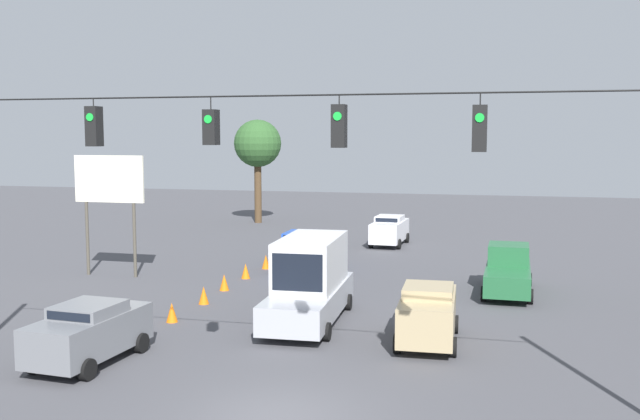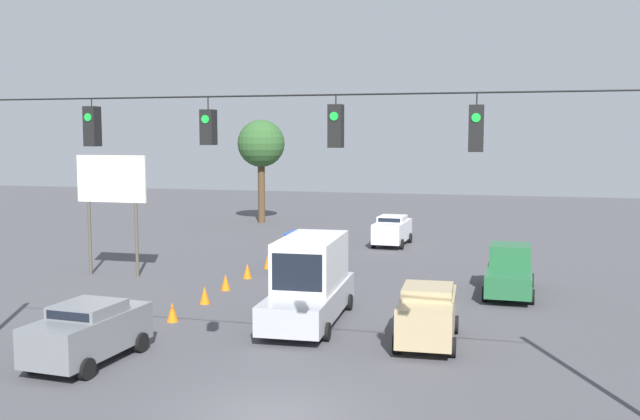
{
  "view_description": "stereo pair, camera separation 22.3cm",
  "coord_description": "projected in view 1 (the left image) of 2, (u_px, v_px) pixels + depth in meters",
  "views": [
    {
      "loc": [
        -5.25,
        16.38,
        6.94
      ],
      "look_at": [
        0.97,
        -8.3,
        4.31
      ],
      "focal_mm": 40.0,
      "sensor_mm": 36.0,
      "label": 1
    },
    {
      "loc": [
        -5.47,
        16.32,
        6.94
      ],
      "look_at": [
        0.97,
        -8.3,
        4.31
      ],
      "focal_mm": 40.0,
      "sensor_mm": 36.0,
      "label": 2
    }
  ],
  "objects": [
    {
      "name": "box_truck_silver_withflow_mid",
      "position": [
        310.0,
        281.0,
        26.69
      ],
      "size": [
        2.68,
        6.95,
        3.19
      ],
      "color": "#A8AAB2",
      "rests_on": "ground_plane"
    },
    {
      "name": "ground_plane",
      "position": [
        277.0,
        415.0,
        17.78
      ],
      "size": [
        140.0,
        140.0,
        0.0
      ],
      "primitive_type": "plane",
      "color": "#47474C"
    },
    {
      "name": "traffic_cone_fifth",
      "position": [
        246.0,
        271.0,
        34.91
      ],
      "size": [
        0.43,
        0.43,
        0.73
      ],
      "primitive_type": "cone",
      "color": "orange",
      "rests_on": "ground_plane"
    },
    {
      "name": "sedan_white_withflow_deep",
      "position": [
        389.0,
        230.0,
        45.5
      ],
      "size": [
        2.15,
        4.49,
        1.91
      ],
      "color": "silver",
      "rests_on": "ground_plane"
    },
    {
      "name": "traffic_cone_third",
      "position": [
        204.0,
        295.0,
        29.59
      ],
      "size": [
        0.43,
        0.43,
        0.73
      ],
      "primitive_type": "cone",
      "color": "orange",
      "rests_on": "ground_plane"
    },
    {
      "name": "sedan_grey_parked_shoulder",
      "position": [
        89.0,
        332.0,
        21.85
      ],
      "size": [
        2.34,
        4.4,
        1.86
      ],
      "color": "slate",
      "rests_on": "ground_plane"
    },
    {
      "name": "tree_horizon_left",
      "position": [
        258.0,
        145.0,
        56.95
      ],
      "size": [
        3.79,
        3.79,
        8.29
      ],
      "color": "#4C3823",
      "rests_on": "ground_plane"
    },
    {
      "name": "traffic_cone_fourth",
      "position": [
        224.0,
        282.0,
        32.21
      ],
      "size": [
        0.43,
        0.43,
        0.73
      ],
      "primitive_type": "cone",
      "color": "orange",
      "rests_on": "ground_plane"
    },
    {
      "name": "sedan_tan_crossing_near",
      "position": [
        428.0,
        313.0,
        23.96
      ],
      "size": [
        2.12,
        4.38,
        1.96
      ],
      "color": "tan",
      "rests_on": "ground_plane"
    },
    {
      "name": "roadside_billboard",
      "position": [
        109.0,
        188.0,
        35.16
      ],
      "size": [
        3.74,
        0.16,
        6.02
      ],
      "color": "#4C473D",
      "rests_on": "ground_plane"
    },
    {
      "name": "overhead_signal_span",
      "position": [
        275.0,
        197.0,
        17.13
      ],
      "size": [
        20.11,
        0.38,
        8.49
      ],
      "color": "#4C473D",
      "rests_on": "ground_plane"
    },
    {
      "name": "traffic_cone_farthest",
      "position": [
        266.0,
        262.0,
        37.49
      ],
      "size": [
        0.43,
        0.43,
        0.73
      ],
      "primitive_type": "cone",
      "color": "orange",
      "rests_on": "ground_plane"
    },
    {
      "name": "pickup_truck_green_oncoming_far",
      "position": [
        508.0,
        271.0,
        31.64
      ],
      "size": [
        2.22,
        5.54,
        2.12
      ],
      "color": "#236038",
      "rests_on": "ground_plane"
    },
    {
      "name": "sedan_blue_withflow_far",
      "position": [
        302.0,
        249.0,
        37.45
      ],
      "size": [
        2.07,
        4.58,
        1.96
      ],
      "color": "#234CB2",
      "rests_on": "ground_plane"
    },
    {
      "name": "traffic_cone_second",
      "position": [
        172.0,
        312.0,
        26.72
      ],
      "size": [
        0.43,
        0.43,
        0.73
      ],
      "primitive_type": "cone",
      "color": "orange",
      "rests_on": "ground_plane"
    },
    {
      "name": "traffic_cone_nearest",
      "position": [
        126.0,
        333.0,
        23.88
      ],
      "size": [
        0.43,
        0.43,
        0.73
      ],
      "primitive_type": "cone",
      "color": "orange",
      "rests_on": "ground_plane"
    }
  ]
}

